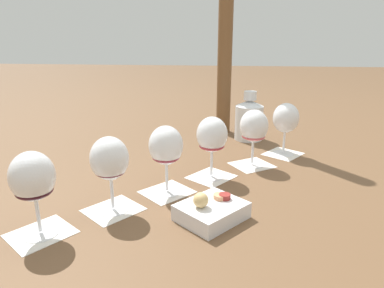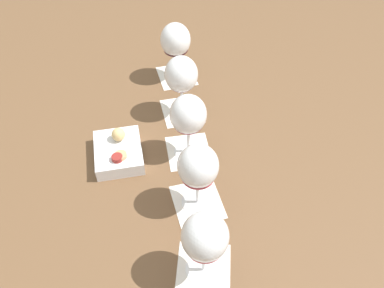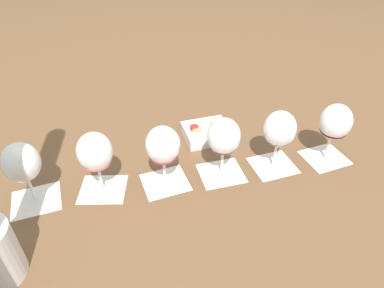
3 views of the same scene
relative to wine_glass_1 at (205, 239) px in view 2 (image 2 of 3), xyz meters
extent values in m
plane|color=brown|center=(0.16, 0.16, -0.12)|extent=(8.00, 8.00, 0.00)
cube|color=silver|center=(0.00, 0.00, -0.11)|extent=(0.15, 0.15, 0.00)
cube|color=silver|center=(0.12, 0.11, -0.11)|extent=(0.15, 0.15, 0.00)
cube|color=silver|center=(0.22, 0.22, -0.11)|extent=(0.15, 0.15, 0.00)
cube|color=silver|center=(0.32, 0.32, -0.11)|extent=(0.15, 0.15, 0.00)
cube|color=silver|center=(0.43, 0.43, -0.11)|extent=(0.15, 0.15, 0.00)
cylinder|color=white|center=(0.00, 0.00, -0.11)|extent=(0.07, 0.07, 0.01)
cylinder|color=white|center=(0.00, 0.00, -0.07)|extent=(0.01, 0.01, 0.07)
ellipsoid|color=white|center=(0.00, 0.00, 0.01)|extent=(0.08, 0.08, 0.10)
ellipsoid|color=#CD535D|center=(0.00, 0.00, -0.02)|extent=(0.07, 0.07, 0.02)
cylinder|color=white|center=(0.12, 0.11, -0.11)|extent=(0.07, 0.07, 0.01)
cylinder|color=white|center=(0.12, 0.11, -0.07)|extent=(0.01, 0.01, 0.07)
ellipsoid|color=white|center=(0.12, 0.11, 0.01)|extent=(0.08, 0.08, 0.10)
ellipsoid|color=#A42E38|center=(0.12, 0.11, -0.02)|extent=(0.07, 0.07, 0.02)
cylinder|color=white|center=(0.22, 0.22, -0.11)|extent=(0.07, 0.07, 0.01)
cylinder|color=white|center=(0.22, 0.22, -0.07)|extent=(0.01, 0.01, 0.07)
ellipsoid|color=white|center=(0.22, 0.22, 0.01)|extent=(0.08, 0.08, 0.10)
ellipsoid|color=maroon|center=(0.22, 0.22, -0.02)|extent=(0.07, 0.07, 0.03)
cylinder|color=white|center=(0.32, 0.32, -0.11)|extent=(0.07, 0.07, 0.01)
cylinder|color=white|center=(0.32, 0.32, -0.07)|extent=(0.01, 0.01, 0.07)
ellipsoid|color=white|center=(0.32, 0.32, 0.01)|extent=(0.08, 0.08, 0.10)
ellipsoid|color=#491120|center=(0.32, 0.32, -0.02)|extent=(0.07, 0.07, 0.03)
cylinder|color=white|center=(0.43, 0.43, -0.11)|extent=(0.07, 0.07, 0.01)
cylinder|color=white|center=(0.43, 0.43, -0.07)|extent=(0.01, 0.01, 0.07)
ellipsoid|color=white|center=(0.43, 0.43, 0.01)|extent=(0.08, 0.08, 0.10)
ellipsoid|color=#330F19|center=(0.43, 0.43, -0.02)|extent=(0.07, 0.07, 0.03)
cube|color=silver|center=(0.10, 0.33, -0.10)|extent=(0.17, 0.17, 0.03)
cylinder|color=maroon|center=(0.08, 0.31, -0.07)|extent=(0.03, 0.03, 0.01)
cylinder|color=tan|center=(0.09, 0.31, -0.08)|extent=(0.03, 0.03, 0.01)
sphere|color=#DBB775|center=(0.12, 0.35, -0.06)|extent=(0.03, 0.03, 0.03)
camera|label=1|loc=(0.07, 0.99, 0.26)|focal=32.00mm
camera|label=2|loc=(-0.29, -0.21, 0.62)|focal=38.00mm
camera|label=3|loc=(0.53, -0.39, 0.50)|focal=32.00mm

